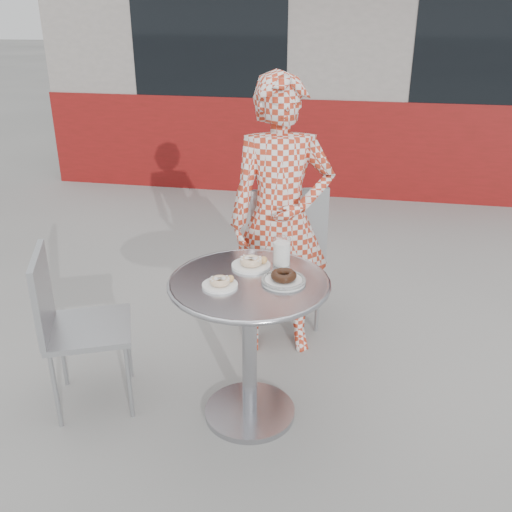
% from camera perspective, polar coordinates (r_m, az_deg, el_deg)
% --- Properties ---
extents(ground, '(60.00, 60.00, 0.00)m').
position_cam_1_polar(ground, '(2.97, 0.36, -15.25)').
color(ground, '#999691').
rests_on(ground, ground).
extents(storefront, '(6.02, 4.55, 3.00)m').
position_cam_1_polar(storefront, '(7.85, 8.42, 20.79)').
color(storefront, gray).
rests_on(storefront, ground).
extents(bistro_table, '(0.74, 0.74, 0.74)m').
position_cam_1_polar(bistro_table, '(2.64, -0.67, -6.01)').
color(bistro_table, '#B8B7BC').
rests_on(bistro_table, ground).
extents(chair_far, '(0.56, 0.57, 0.94)m').
position_cam_1_polar(chair_far, '(3.61, 2.63, -2.27)').
color(chair_far, '#A7AAAF').
rests_on(chair_far, ground).
extents(chair_left, '(0.53, 0.52, 0.84)m').
position_cam_1_polar(chair_left, '(3.01, -16.23, -9.76)').
color(chair_left, '#A7AAAF').
rests_on(chair_left, ground).
extents(seated_person, '(0.64, 0.50, 1.58)m').
position_cam_1_polar(seated_person, '(3.14, 2.48, 3.59)').
color(seated_person, '#B5331B').
rests_on(seated_person, ground).
extents(plate_far, '(0.18, 0.18, 0.05)m').
position_cam_1_polar(plate_far, '(2.68, -0.43, -0.71)').
color(plate_far, white).
rests_on(plate_far, bistro_table).
extents(plate_near, '(0.16, 0.16, 0.04)m').
position_cam_1_polar(plate_near, '(2.50, -3.57, -2.68)').
color(plate_near, white).
rests_on(plate_near, bistro_table).
extents(plate_checker, '(0.20, 0.20, 0.05)m').
position_cam_1_polar(plate_checker, '(2.53, 2.77, -2.29)').
color(plate_checker, white).
rests_on(plate_checker, bistro_table).
extents(milk_cup, '(0.09, 0.09, 0.13)m').
position_cam_1_polar(milk_cup, '(2.69, 2.59, 0.38)').
color(milk_cup, white).
rests_on(milk_cup, bistro_table).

